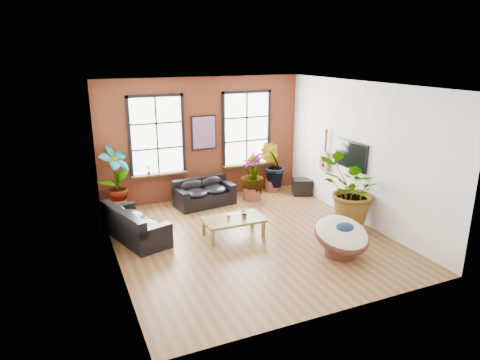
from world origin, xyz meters
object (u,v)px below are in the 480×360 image
(sofa_left, at_px, (134,225))
(coffee_table, at_px, (233,220))
(sofa_back, at_px, (204,193))
(papasan_chair, at_px, (342,236))

(sofa_left, xyz_separation_m, coffee_table, (2.16, -0.77, 0.05))
(sofa_back, xyz_separation_m, coffee_table, (-0.07, -2.34, 0.06))
(sofa_left, height_order, coffee_table, sofa_left)
(sofa_back, distance_m, coffee_table, 2.34)
(coffee_table, height_order, papasan_chair, papasan_chair)
(sofa_back, bearing_deg, sofa_left, -153.58)
(coffee_table, distance_m, papasan_chair, 2.50)
(sofa_back, bearing_deg, papasan_chair, -76.82)
(coffee_table, xyz_separation_m, papasan_chair, (1.73, -1.80, 0.05))
(sofa_back, bearing_deg, coffee_table, -100.41)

